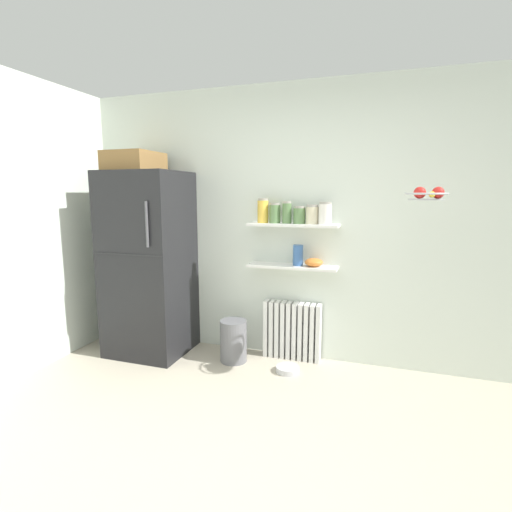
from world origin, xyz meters
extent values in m
plane|color=#B2A893|center=(0.00, 0.50, 0.00)|extent=(7.04, 7.04, 0.00)
cube|color=silver|center=(0.00, 2.05, 1.30)|extent=(7.04, 0.10, 2.60)
cube|color=black|center=(-1.45, 1.66, 0.90)|extent=(0.75, 0.67, 1.80)
cube|color=#262628|center=(-1.45, 1.32, 1.05)|extent=(0.73, 0.01, 0.01)
cylinder|color=#4C4C51|center=(-1.21, 1.31, 1.33)|extent=(0.02, 0.02, 0.40)
cube|color=olive|center=(-1.56, 1.66, 1.90)|extent=(0.45, 0.47, 0.19)
cube|color=white|center=(-0.30, 1.92, 0.28)|extent=(0.04, 0.12, 0.56)
cube|color=white|center=(-0.25, 1.92, 0.28)|extent=(0.04, 0.12, 0.56)
cube|color=white|center=(-0.19, 1.92, 0.28)|extent=(0.04, 0.12, 0.56)
cube|color=white|center=(-0.13, 1.92, 0.28)|extent=(0.04, 0.12, 0.56)
cube|color=white|center=(-0.08, 1.92, 0.28)|extent=(0.04, 0.12, 0.56)
cube|color=white|center=(-0.02, 1.92, 0.28)|extent=(0.04, 0.12, 0.56)
cube|color=white|center=(0.04, 1.92, 0.28)|extent=(0.04, 0.12, 0.56)
cube|color=white|center=(0.10, 1.92, 0.28)|extent=(0.04, 0.12, 0.56)
cube|color=white|center=(0.15, 1.92, 0.28)|extent=(0.04, 0.12, 0.56)
cube|color=white|center=(0.21, 1.92, 0.28)|extent=(0.04, 0.12, 0.56)
cube|color=white|center=(-0.05, 1.89, 0.92)|extent=(0.84, 0.22, 0.02)
cube|color=white|center=(-0.05, 1.89, 1.31)|extent=(0.84, 0.22, 0.02)
cylinder|color=yellow|center=(-0.34, 1.89, 1.43)|extent=(0.10, 0.10, 0.21)
cylinder|color=gray|center=(-0.34, 1.89, 1.54)|extent=(0.09, 0.09, 0.02)
cylinder|color=#5B7F4C|center=(-0.22, 1.89, 1.41)|extent=(0.10, 0.10, 0.17)
cylinder|color=gray|center=(-0.22, 1.89, 1.50)|extent=(0.09, 0.09, 0.02)
cylinder|color=#5B7F4C|center=(-0.10, 1.89, 1.41)|extent=(0.08, 0.08, 0.18)
cylinder|color=gray|center=(-0.10, 1.89, 1.51)|extent=(0.08, 0.08, 0.02)
cylinder|color=#5B7F4C|center=(0.01, 1.89, 1.39)|extent=(0.11, 0.11, 0.14)
cylinder|color=gray|center=(0.01, 1.89, 1.47)|extent=(0.10, 0.10, 0.02)
cylinder|color=beige|center=(0.13, 1.89, 1.40)|extent=(0.11, 0.11, 0.15)
cylinder|color=gray|center=(0.13, 1.89, 1.48)|extent=(0.10, 0.10, 0.02)
cylinder|color=silver|center=(0.24, 1.89, 1.41)|extent=(0.12, 0.12, 0.18)
cylinder|color=gray|center=(0.24, 1.89, 1.51)|extent=(0.11, 0.11, 0.02)
cylinder|color=#38609E|center=(0.01, 1.89, 1.03)|extent=(0.09, 0.09, 0.19)
ellipsoid|color=orange|center=(0.15, 1.89, 0.97)|extent=(0.17, 0.17, 0.08)
cylinder|color=slate|center=(-0.56, 1.68, 0.20)|extent=(0.25, 0.25, 0.40)
cylinder|color=#B7B7BC|center=(-0.01, 1.62, 0.03)|extent=(0.21, 0.21, 0.05)
torus|color=#B2B2B7|center=(1.02, 1.48, 1.59)|extent=(0.30, 0.30, 0.01)
cylinder|color=#A8A8AD|center=(1.02, 1.48, 1.55)|extent=(0.24, 0.24, 0.01)
sphere|color=red|center=(1.10, 1.47, 1.60)|extent=(0.08, 0.08, 0.08)
sphere|color=red|center=(0.98, 1.47, 1.60)|extent=(0.09, 0.09, 0.09)
ellipsoid|color=yellow|center=(1.06, 1.45, 1.59)|extent=(0.06, 0.18, 0.05)
camera|label=1|loc=(0.74, -1.56, 1.59)|focal=26.91mm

